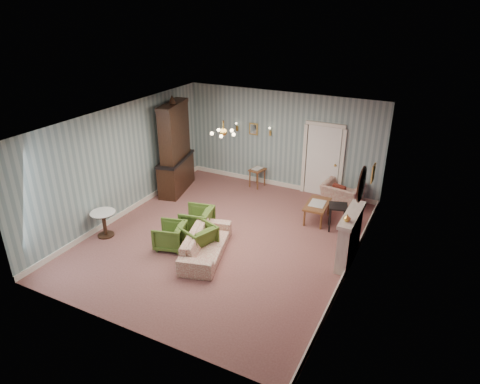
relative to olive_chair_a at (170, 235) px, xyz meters
The scene contains 27 objects.
floor 1.36m from the olive_chair_a, 45.43° to the left, with size 7.00×7.00×0.00m, color #88574F.
ceiling 2.88m from the olive_chair_a, 45.43° to the left, with size 7.00×7.00×0.00m, color white.
wall_back 4.67m from the olive_chair_a, 78.22° to the left, with size 6.00×6.00×0.00m, color slate.
wall_front 2.94m from the olive_chair_a, 70.11° to the right, with size 6.00×6.00×0.00m, color slate.
wall_left 2.53m from the olive_chair_a, 155.61° to the left, with size 7.00×7.00×0.00m, color slate.
wall_right 4.19m from the olive_chair_a, 13.47° to the left, with size 7.00×7.00×0.00m, color slate.
wall_right_floral 4.17m from the olive_chair_a, 13.52° to the left, with size 7.00×7.00×0.00m, color #AD5663.
door 4.99m from the olive_chair_a, 63.16° to the left, with size 1.12×0.12×2.16m, color white, non-canonical shape.
olive_chair_a is the anchor object (origin of this frame).
olive_chair_b 0.67m from the olive_chair_a, 16.60° to the left, with size 0.68×0.64×0.70m, color #456322.
olive_chair_c 0.88m from the olive_chair_a, 77.57° to the left, with size 0.71×0.66×0.73m, color #456322.
sofa_chintz 0.90m from the olive_chair_a, ahead, with size 1.95×0.57×0.76m, color #9A463E.
wingback_chair 4.95m from the olive_chair_a, 53.17° to the left, with size 1.01×0.66×0.89m, color #9A463E.
dresser 3.43m from the olive_chair_a, 121.91° to the left, with size 0.58×1.68×2.80m, color black, non-canonical shape.
fireplace 4.02m from the olive_chair_a, 19.49° to the left, with size 0.30×1.40×1.16m, color beige, non-canonical shape.
mantel_vase 3.98m from the olive_chair_a, 14.02° to the left, with size 0.15×0.15×0.15m, color gold.
oval_mirror 4.38m from the olive_chair_a, 19.03° to the left, with size 0.04×0.76×0.84m, color white, non-canonical shape.
framed_print 4.90m from the olive_chair_a, 34.62° to the left, with size 0.04×0.34×0.42m, color gold, non-canonical shape.
coffee_table 3.83m from the olive_chair_a, 46.90° to the left, with size 0.54×0.97×0.49m, color brown, non-canonical shape.
side_table_black 4.11m from the olive_chair_a, 38.69° to the left, with size 0.45×0.45×0.67m, color black, non-canonical shape.
pedestal_table 1.75m from the olive_chair_a, behind, with size 0.60×0.60×0.65m, color black, non-canonical shape.
nesting_table 4.10m from the olive_chair_a, 85.47° to the left, with size 0.37×0.48×0.62m, color brown, non-canonical shape.
gilt_mirror_back 4.61m from the olive_chair_a, 89.66° to the left, with size 0.28×0.06×0.36m, color gold, non-canonical shape.
sconce_left 4.62m from the olive_chair_a, 96.82° to the left, with size 0.16×0.12×0.30m, color gold, non-canonical shape.
sconce_right 4.62m from the olive_chair_a, 82.51° to the left, with size 0.16×0.12×0.30m, color gold, non-canonical shape.
chandelier 2.65m from the olive_chair_a, 45.43° to the left, with size 0.56×0.56×0.36m, color gold, non-canonical shape.
burgundy_cushion 4.80m from the olive_chair_a, 52.57° to the left, with size 0.38×0.10×0.38m, color maroon.
Camera 1 is at (4.33, -7.75, 5.30)m, focal length 31.77 mm.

